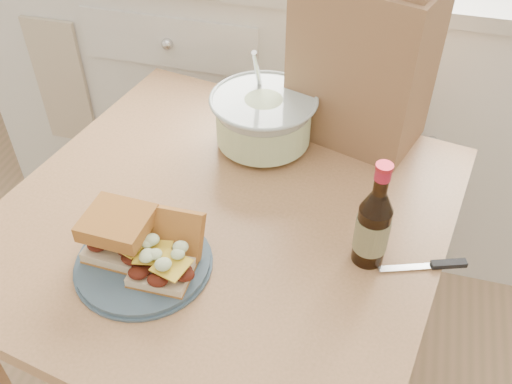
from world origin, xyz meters
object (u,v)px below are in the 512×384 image
(coleslaw_bowl, at_px, (263,122))
(beer_bottle, at_px, (373,226))
(plate, at_px, (144,263))
(dining_table, at_px, (224,248))
(paper_bag, at_px, (363,62))

(coleslaw_bowl, bearing_deg, beer_bottle, -46.25)
(plate, relative_size, coleslaw_bowl, 1.02)
(coleslaw_bowl, distance_m, beer_bottle, 0.41)
(plate, relative_size, beer_bottle, 1.10)
(dining_table, bearing_deg, coleslaw_bowl, 94.82)
(coleslaw_bowl, distance_m, paper_bag, 0.26)
(paper_bag, bearing_deg, plate, -103.24)
(dining_table, distance_m, coleslaw_bowl, 0.30)
(plate, xyz_separation_m, coleslaw_bowl, (0.12, 0.42, 0.05))
(dining_table, xyz_separation_m, coleslaw_bowl, (0.02, 0.25, 0.17))
(beer_bottle, bearing_deg, paper_bag, 122.97)
(coleslaw_bowl, relative_size, paper_bag, 0.65)
(beer_bottle, distance_m, paper_bag, 0.42)
(dining_table, relative_size, beer_bottle, 4.50)
(dining_table, distance_m, paper_bag, 0.51)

